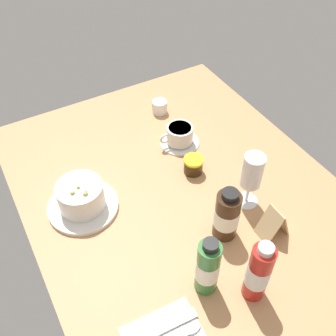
{
  "coord_description": "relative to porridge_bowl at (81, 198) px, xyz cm",
  "views": [
    {
      "loc": [
        60.46,
        -39.12,
        84.48
      ],
      "look_at": [
        -3.95,
        -2.72,
        8.35
      ],
      "focal_mm": 42.26,
      "sensor_mm": 36.0,
      "label": 1
    }
  ],
  "objects": [
    {
      "name": "cutlery_setting",
      "position": [
        41.1,
        2.7,
        -3.87
      ],
      "size": [
        12.71,
        17.15,
        0.9
      ],
      "color": "silver",
      "rests_on": "ground_plane"
    },
    {
      "name": "wine_glass",
      "position": [
        19.81,
        39.92,
        6.86
      ],
      "size": [
        6.38,
        6.38,
        16.75
      ],
      "color": "white",
      "rests_on": "ground_plane"
    },
    {
      "name": "ground_plane",
      "position": [
        9.24,
        26.11,
        -5.64
      ],
      "size": [
        110.0,
        84.0,
        3.0
      ],
      "primitive_type": "cube",
      "color": "#B27F51"
    },
    {
      "name": "coffee_cup",
      "position": [
        -9.71,
        35.99,
        -1.09
      ],
      "size": [
        12.48,
        13.21,
        6.35
      ],
      "color": "silver",
      "rests_on": "ground_plane"
    },
    {
      "name": "sauce_bottle_green",
      "position": [
        35.48,
        16.19,
        3.97
      ],
      "size": [
        5.26,
        5.26,
        17.54
      ],
      "color": "#337233",
      "rests_on": "ground_plane"
    },
    {
      "name": "creamer_jug",
      "position": [
        -26.87,
        38.12,
        -1.88
      ],
      "size": [
        5.14,
        6.01,
        5.04
      ],
      "color": "silver",
      "rests_on": "ground_plane"
    },
    {
      "name": "sauce_bottle_brown",
      "position": [
        25.44,
        28.49,
        3.1
      ],
      "size": [
        6.29,
        6.29,
        15.78
      ],
      "color": "#382314",
      "rests_on": "ground_plane"
    },
    {
      "name": "menu_card",
      "position": [
        31.41,
        39.14,
        0.23
      ],
      "size": [
        5.42,
        7.23,
        8.9
      ],
      "color": "tan",
      "rests_on": "ground_plane"
    },
    {
      "name": "porridge_bowl",
      "position": [
        0.0,
        0.0,
        0.0
      ],
      "size": [
        19.07,
        19.07,
        9.32
      ],
      "color": "silver",
      "rests_on": "ground_plane"
    },
    {
      "name": "jam_jar",
      "position": [
        2.99,
        33.17,
        -1.59
      ],
      "size": [
        5.83,
        5.83,
        5.03
      ],
      "color": "#33220D",
      "rests_on": "ground_plane"
    },
    {
      "name": "sauce_bottle_red",
      "position": [
        42.09,
        24.72,
        4.5
      ],
      "size": [
        5.19,
        5.19,
        18.53
      ],
      "color": "#B21E19",
      "rests_on": "ground_plane"
    }
  ]
}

